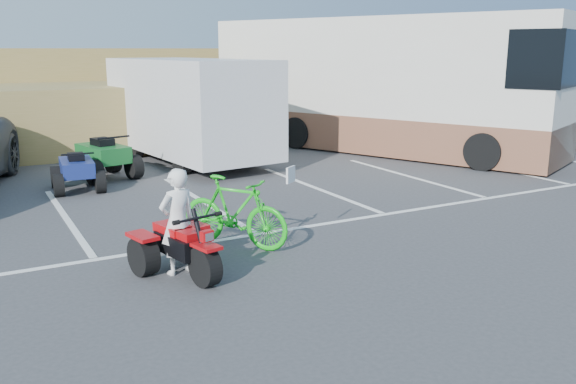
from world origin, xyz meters
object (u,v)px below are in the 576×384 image
rv_motorhome (380,95)px  quad_atv_blue (79,190)px  red_trike_atv (186,276)px  cargo_trailer (189,107)px  green_dirt_bike (234,212)px  quad_atv_green (105,178)px  rider (178,222)px

rv_motorhome → quad_atv_blue: (-9.29, -1.40, -1.70)m
red_trike_atv → cargo_trailer: bearing=57.0°
green_dirt_bike → rv_motorhome: rv_motorhome is taller
red_trike_atv → quad_atv_green: quad_atv_green is taller
rv_motorhome → quad_atv_blue: bearing=164.3°
rider → quad_atv_blue: (-0.32, 6.04, -0.75)m
red_trike_atv → quad_atv_green: 7.25m
green_dirt_bike → quad_atv_green: (-0.69, 6.37, -0.57)m
red_trike_atv → rider: bearing=90.0°
rv_motorhome → quad_atv_blue: 9.55m
rider → quad_atv_green: size_ratio=0.89×
rv_motorhome → green_dirt_bike: bearing=-163.6°
green_dirt_bike → cargo_trailer: cargo_trailer is taller
quad_atv_green → rider: bearing=-107.7°
rv_motorhome → quad_atv_green: bearing=158.0°
red_trike_atv → rider: (-0.03, 0.15, 0.75)m
green_dirt_bike → quad_atv_blue: (-1.49, 5.31, -0.57)m
red_trike_atv → rv_motorhome: bearing=27.4°
rv_motorhome → red_trike_atv: bearing=-164.0°
green_dirt_bike → rv_motorhome: 10.36m
rider → rv_motorhome: bearing=-153.2°
red_trike_atv → quad_atv_blue: (-0.35, 6.19, 0.00)m
rider → green_dirt_bike: 1.39m
quad_atv_blue → quad_atv_green: bearing=57.3°
rv_motorhome → quad_atv_green: rv_motorhome is taller
rider → cargo_trailer: bearing=-123.6°
quad_atv_blue → cargo_trailer: bearing=37.6°
rider → green_dirt_bike: rider is taller
green_dirt_bike → rv_motorhome: (7.81, 6.71, 1.14)m
quad_atv_green → rv_motorhome: bearing=-11.5°
red_trike_atv → cargo_trailer: cargo_trailer is taller
red_trike_atv → rider: rider is taller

